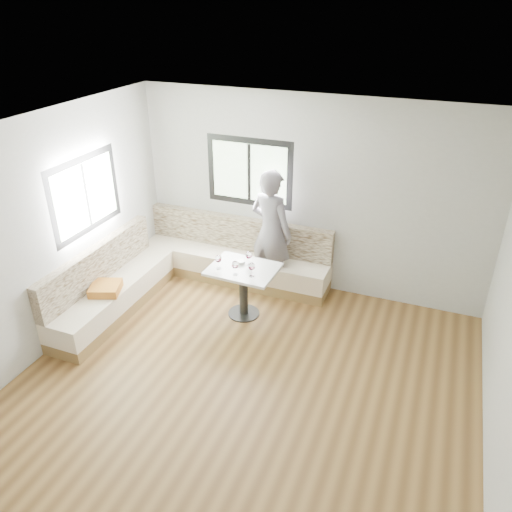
{
  "coord_description": "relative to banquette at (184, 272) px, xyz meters",
  "views": [
    {
      "loc": [
        1.69,
        -3.82,
        3.93
      ],
      "look_at": [
        -0.41,
        1.51,
        0.88
      ],
      "focal_mm": 35.0,
      "sensor_mm": 36.0,
      "label": 1
    }
  ],
  "objects": [
    {
      "name": "room",
      "position": [
        1.51,
        -1.55,
        1.08
      ],
      "size": [
        5.01,
        5.01,
        2.81
      ],
      "color": "brown",
      "rests_on": "ground"
    },
    {
      "name": "olive_ramekin",
      "position": [
        0.96,
        -0.12,
        0.41
      ],
      "size": [
        0.11,
        0.11,
        0.04
      ],
      "color": "white",
      "rests_on": "table"
    },
    {
      "name": "wine_glass_a",
      "position": [
        0.74,
        -0.35,
        0.53
      ],
      "size": [
        0.09,
        0.09,
        0.19
      ],
      "color": "white",
      "rests_on": "table"
    },
    {
      "name": "table",
      "position": [
        1.04,
        -0.22,
        0.21
      ],
      "size": [
        0.9,
        0.72,
        0.72
      ],
      "rotation": [
        0.0,
        0.0,
        -0.04
      ],
      "color": "black",
      "rests_on": "ground"
    },
    {
      "name": "banquette",
      "position": [
        0.0,
        0.0,
        0.0
      ],
      "size": [
        2.9,
        2.8,
        0.95
      ],
      "color": "brown",
      "rests_on": "ground"
    },
    {
      "name": "wine_glass_b",
      "position": [
        1.01,
        -0.41,
        0.53
      ],
      "size": [
        0.09,
        0.09,
        0.19
      ],
      "color": "white",
      "rests_on": "table"
    },
    {
      "name": "wine_glass_c",
      "position": [
        1.22,
        -0.38,
        0.53
      ],
      "size": [
        0.09,
        0.09,
        0.19
      ],
      "color": "white",
      "rests_on": "table"
    },
    {
      "name": "wine_glass_d",
      "position": [
        1.07,
        -0.11,
        0.53
      ],
      "size": [
        0.09,
        0.09,
        0.19
      ],
      "color": "white",
      "rests_on": "table"
    },
    {
      "name": "person",
      "position": [
        1.14,
        0.57,
        0.59
      ],
      "size": [
        0.77,
        0.62,
        1.84
      ],
      "primitive_type": "imported",
      "rotation": [
        0.0,
        0.0,
        2.84
      ],
      "color": "slate",
      "rests_on": "ground"
    }
  ]
}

